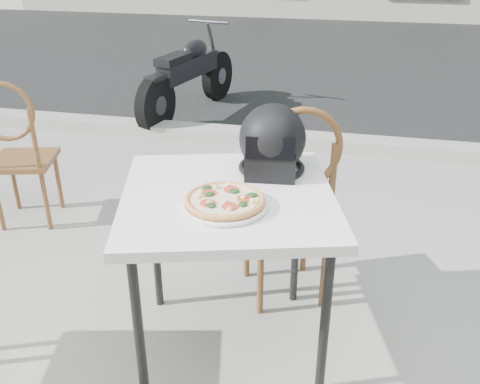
% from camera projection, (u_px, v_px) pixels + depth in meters
% --- Properties ---
extents(street_asphalt, '(30.00, 8.00, 0.00)m').
position_uv_depth(street_asphalt, '(330.00, 57.00, 8.50)').
color(street_asphalt, black).
rests_on(street_asphalt, ground).
extents(curb, '(30.00, 0.25, 0.12)m').
position_uv_depth(curb, '(301.00, 140.00, 4.97)').
color(curb, '#A09D96').
rests_on(curb, ground).
extents(cafe_table_main, '(1.08, 1.08, 0.83)m').
position_uv_depth(cafe_table_main, '(228.00, 209.00, 2.25)').
color(cafe_table_main, silver).
rests_on(cafe_table_main, ground).
extents(plate, '(0.42, 0.42, 0.02)m').
position_uv_depth(plate, '(225.00, 205.00, 2.10)').
color(plate, silver).
rests_on(plate, cafe_table_main).
extents(pizza, '(0.33, 0.33, 0.04)m').
position_uv_depth(pizza, '(225.00, 200.00, 2.09)').
color(pizza, '#D88E4F').
rests_on(pizza, plate).
extents(helmet, '(0.33, 0.34, 0.31)m').
position_uv_depth(helmet, '(272.00, 143.00, 2.36)').
color(helmet, black).
rests_on(helmet, cafe_table_main).
extents(cafe_chair_main, '(0.56, 0.56, 1.12)m').
position_uv_depth(cafe_chair_main, '(291.00, 197.00, 2.66)').
color(cafe_chair_main, brown).
rests_on(cafe_chair_main, ground).
extents(cafe_chair_side, '(0.48, 0.48, 1.02)m').
position_uv_depth(cafe_chair_side, '(16.00, 146.00, 3.44)').
color(cafe_chair_side, brown).
rests_on(cafe_chair_side, ground).
extents(motorcycle, '(0.61, 1.85, 0.93)m').
position_uv_depth(motorcycle, '(189.00, 77.00, 5.70)').
color(motorcycle, black).
rests_on(motorcycle, street_asphalt).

